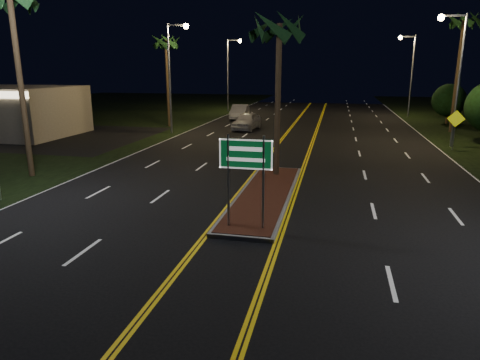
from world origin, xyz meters
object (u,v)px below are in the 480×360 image
(palm_right_far, at_px, (464,22))
(car_near, at_px, (247,120))
(streetlight_right_mid, at_px, (455,65))
(streetlight_left_mid, at_px, (173,66))
(streetlight_right_far, at_px, (409,66))
(palm_median, at_px, (279,28))
(shrub_far, at_px, (449,100))
(streetlight_left_far, at_px, (231,66))
(warning_sign, at_px, (455,124))
(palm_left_far, at_px, (166,42))
(car_far, at_px, (240,111))
(median_island, at_px, (265,195))
(highway_sign, at_px, (246,163))

(palm_right_far, distance_m, car_near, 19.84)
(streetlight_right_mid, distance_m, car_near, 17.26)
(streetlight_left_mid, bearing_deg, streetlight_right_far, 40.30)
(palm_median, distance_m, shrub_far, 29.41)
(streetlight_left_far, relative_size, streetlight_right_far, 1.00)
(streetlight_right_far, height_order, warning_sign, streetlight_right_far)
(car_near, bearing_deg, warning_sign, -17.72)
(streetlight_left_mid, distance_m, shrub_far, 27.40)
(streetlight_right_mid, height_order, palm_left_far, streetlight_right_mid)
(streetlight_left_far, relative_size, car_far, 1.63)
(car_near, height_order, car_far, car_far)
(car_far, bearing_deg, car_near, -77.95)
(palm_median, distance_m, car_near, 18.79)
(streetlight_left_far, relative_size, shrub_far, 2.27)
(streetlight_right_mid, xyz_separation_m, streetlight_right_far, (0.00, 20.00, 0.00))
(streetlight_left_far, bearing_deg, shrub_far, -18.14)
(streetlight_left_far, distance_m, car_near, 18.09)
(median_island, bearing_deg, palm_median, 90.00)
(car_far, bearing_deg, warning_sign, -43.61)
(streetlight_left_mid, xyz_separation_m, warning_sign, (21.41, -3.29, -3.87))
(palm_left_far, bearing_deg, warning_sign, -17.18)
(streetlight_right_far, relative_size, car_far, 1.63)
(streetlight_left_mid, distance_m, palm_left_far, 5.01)
(car_near, relative_size, warning_sign, 2.03)
(highway_sign, bearing_deg, streetlight_right_mid, 61.07)
(shrub_far, bearing_deg, warning_sign, -101.10)
(palm_left_far, bearing_deg, streetlight_left_far, 82.22)
(highway_sign, distance_m, car_near, 25.20)
(streetlight_right_mid, bearing_deg, palm_median, -132.70)
(median_island, bearing_deg, shrub_far, 64.55)
(median_island, distance_m, palm_right_far, 27.84)
(streetlight_left_mid, distance_m, warning_sign, 22.01)
(palm_median, bearing_deg, streetlight_right_far, 71.38)
(streetlight_left_mid, bearing_deg, car_far, 74.56)
(palm_left_far, xyz_separation_m, car_far, (5.32, 7.35, -6.83))
(warning_sign, bearing_deg, car_near, 169.53)
(highway_sign, relative_size, shrub_far, 0.81)
(palm_median, bearing_deg, car_near, 106.66)
(median_island, distance_m, streetlight_right_mid, 19.20)
(highway_sign, xyz_separation_m, car_far, (-7.48, 32.55, -1.48))
(streetlight_right_mid, bearing_deg, palm_left_far, 165.63)
(car_far, bearing_deg, streetlight_right_far, 15.28)
(warning_sign, bearing_deg, palm_right_far, 90.39)
(palm_left_far, bearing_deg, shrub_far, 16.74)
(streetlight_right_far, height_order, palm_right_far, palm_right_far)
(streetlight_right_far, relative_size, warning_sign, 3.32)
(palm_right_far, bearing_deg, shrub_far, 80.54)
(streetlight_right_mid, height_order, streetlight_right_far, same)
(streetlight_left_far, relative_size, palm_right_far, 0.87)
(car_near, bearing_deg, streetlight_right_mid, -13.85)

